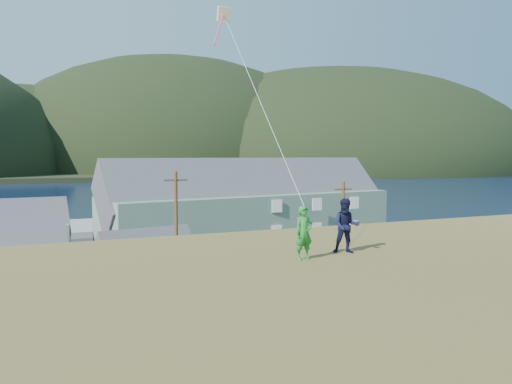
# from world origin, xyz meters

# --- Properties ---
(ground) EXTENTS (900.00, 900.00, 0.00)m
(ground) POSITION_xyz_m (0.00, 0.00, 0.00)
(ground) COLOR #0A1638
(ground) RESTS_ON ground
(grass_strip) EXTENTS (110.00, 8.00, 0.10)m
(grass_strip) POSITION_xyz_m (0.00, -2.00, 0.05)
(grass_strip) COLOR #4C3D19
(grass_strip) RESTS_ON ground
(waterfront_lot) EXTENTS (72.00, 36.00, 0.12)m
(waterfront_lot) POSITION_xyz_m (0.00, 17.00, 0.06)
(waterfront_lot) COLOR #28282B
(waterfront_lot) RESTS_ON ground
(wharf) EXTENTS (26.00, 14.00, 0.90)m
(wharf) POSITION_xyz_m (-6.00, 40.00, 0.45)
(wharf) COLOR gray
(wharf) RESTS_ON ground
(far_shore) EXTENTS (900.00, 320.00, 2.00)m
(far_shore) POSITION_xyz_m (0.00, 330.00, 1.00)
(far_shore) COLOR black
(far_shore) RESTS_ON ground
(far_hills) EXTENTS (760.00, 265.00, 143.00)m
(far_hills) POSITION_xyz_m (35.59, 279.38, 2.00)
(far_hills) COLOR black
(far_hills) RESTS_ON ground
(lodge) EXTENTS (35.85, 14.82, 12.24)m
(lodge) POSITION_xyz_m (14.34, 21.94, 4.71)
(lodge) COLOR slate
(lodge) RESTS_ON waterfront_lot
(shed_palegreen_near) EXTENTS (8.85, 5.79, 6.23)m
(shed_palegreen_near) POSITION_xyz_m (-10.66, 13.70, 2.36)
(shed_palegreen_near) COLOR gray
(shed_palegreen_near) RESTS_ON waterfront_lot
(shed_white) EXTENTS (8.03, 6.07, 5.77)m
(shed_white) POSITION_xyz_m (-0.79, 5.93, 2.23)
(shed_white) COLOR silver
(shed_white) RESTS_ON waterfront_lot
(shed_palegreen_far) EXTENTS (11.28, 6.99, 7.30)m
(shed_palegreen_far) POSITION_xyz_m (-11.24, 23.95, 2.79)
(shed_palegreen_far) COLOR gray
(shed_palegreen_far) RESTS_ON waterfront_lot
(utility_poles) EXTENTS (31.50, 0.24, 9.44)m
(utility_poles) POSITION_xyz_m (-1.76, 1.50, 4.62)
(utility_poles) COLOR #47331E
(utility_poles) RESTS_ON waterfront_lot
(parked_cars) EXTENTS (24.47, 12.25, 1.50)m
(parked_cars) POSITION_xyz_m (-9.32, 20.30, 0.82)
(parked_cars) COLOR navy
(parked_cars) RESTS_ON waterfront_lot
(kite_flyer_green) EXTENTS (0.63, 0.43, 1.67)m
(kite_flyer_green) POSITION_xyz_m (-0.56, -18.61, 8.03)
(kite_flyer_green) COLOR #21792A
(kite_flyer_green) RESTS_ON hillside
(kite_flyer_navy) EXTENTS (1.09, 1.01, 1.81)m
(kite_flyer_navy) POSITION_xyz_m (1.24, -18.21, 8.10)
(kite_flyer_navy) COLOR black
(kite_flyer_navy) RESTS_ON hillside
(kite_rig) EXTENTS (0.98, 3.00, 9.03)m
(kite_rig) POSITION_xyz_m (-1.32, -13.38, 15.74)
(kite_rig) COLOR beige
(kite_rig) RESTS_ON ground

